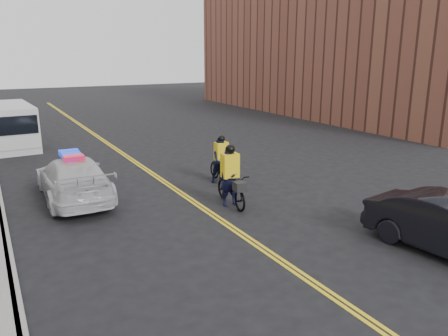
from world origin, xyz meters
name	(u,v)px	position (x,y,z in m)	size (l,w,h in m)	color
ground	(218,218)	(0.00, 0.00, 0.00)	(120.00, 120.00, 0.00)	black
center_line_left	(136,164)	(-0.08, 8.00, 0.01)	(0.10, 60.00, 0.01)	yellow
center_line_right	(140,164)	(0.08, 8.00, 0.01)	(0.10, 60.00, 0.01)	yellow
building_across	(342,48)	(22.00, 18.00, 5.50)	(12.00, 30.00, 11.00)	brown
police_cruiser	(73,178)	(-3.60, 4.19, 0.77)	(2.22, 5.32, 1.69)	silver
cargo_van	(12,127)	(-4.82, 15.08, 1.16)	(2.42, 5.77, 2.37)	silver
cyclist_near	(230,184)	(0.96, 0.90, 0.74)	(0.96, 2.24, 2.14)	black
cyclist_far	(221,164)	(2.05, 3.51, 0.76)	(0.86, 1.91, 1.93)	black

